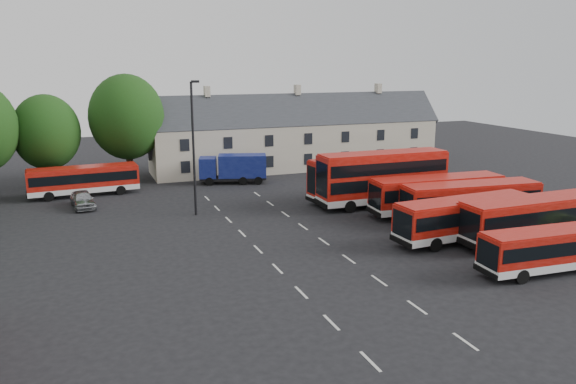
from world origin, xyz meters
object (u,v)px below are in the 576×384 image
at_px(bus_dd_south, 383,175).
at_px(lamppost, 194,145).
at_px(silver_car, 83,199).
at_px(box_truck, 234,167).
at_px(bus_row_a, 555,246).

distance_m(bus_dd_south, lamppost, 16.91).
xyz_separation_m(bus_dd_south, silver_car, (-25.32, 8.76, -2.03)).
height_order(bus_dd_south, silver_car, bus_dd_south).
distance_m(bus_dd_south, silver_car, 26.87).
xyz_separation_m(box_truck, silver_car, (-15.39, -5.30, -0.97)).
bearing_deg(bus_dd_south, silver_car, 161.15).
relative_size(silver_car, lamppost, 0.40).
bearing_deg(bus_dd_south, lamppost, 170.54).
relative_size(bus_row_a, lamppost, 0.88).
bearing_deg(box_truck, lamppost, -103.63).
xyz_separation_m(bus_dd_south, box_truck, (-9.92, 14.06, -1.05)).
bearing_deg(silver_car, bus_row_a, -51.91).
bearing_deg(lamppost, box_truck, 60.27).
height_order(silver_car, lamppost, lamppost).
relative_size(bus_dd_south, lamppost, 1.06).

